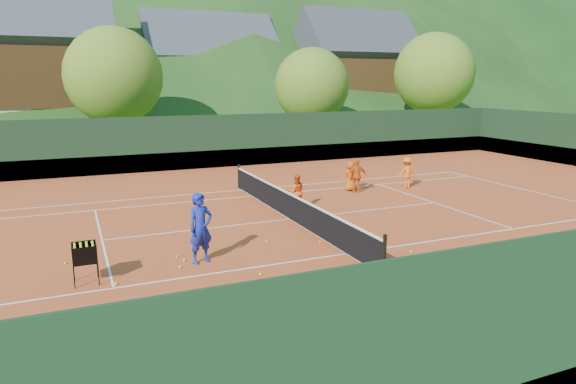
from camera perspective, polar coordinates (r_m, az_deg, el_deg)
name	(u,v)px	position (r m, az deg, el deg)	size (l,w,h in m)	color
ground	(290,220)	(18.48, 0.25, -3.08)	(400.00, 400.00, 0.00)	#31551A
clay_court	(290,219)	(18.47, 0.25, -3.05)	(40.00, 24.00, 0.02)	#BC451E
coach	(201,228)	(14.08, -9.68, -3.98)	(0.71, 0.47, 1.94)	#172498
student_a	(296,192)	(19.74, 0.93, 0.02)	(0.67, 0.52, 1.37)	#FE5716
student_b	(357,176)	(22.90, 7.67, 1.78)	(0.88, 0.37, 1.50)	#E15D14
student_c	(351,176)	(23.23, 6.98, 1.76)	(0.66, 0.43, 1.35)	#CD5312
student_d	(407,173)	(24.32, 13.07, 2.12)	(0.94, 0.54, 1.45)	orange
tennis_ball_1	(65,263)	(15.26, -23.54, -7.27)	(0.07, 0.07, 0.07)	yellow
tennis_ball_2	(269,298)	(11.93, -2.12, -11.65)	(0.07, 0.07, 0.07)	yellow
tennis_ball_3	(116,284)	(13.35, -18.56, -9.64)	(0.07, 0.07, 0.07)	yellow
tennis_ball_4	(184,260)	(14.53, -11.44, -7.42)	(0.07, 0.07, 0.07)	yellow
tennis_ball_5	(385,277)	(13.32, 10.74, -9.24)	(0.07, 0.07, 0.07)	yellow
tennis_ball_6	(404,334)	(10.61, 12.74, -15.15)	(0.07, 0.07, 0.07)	yellow
tennis_ball_7	(249,285)	(12.62, -4.36, -10.29)	(0.07, 0.07, 0.07)	yellow
tennis_ball_8	(177,257)	(14.85, -12.24, -7.02)	(0.07, 0.07, 0.07)	yellow
tennis_ball_10	(564,280)	(14.56, 28.30, -8.65)	(0.07, 0.07, 0.07)	yellow
tennis_ball_11	(425,243)	(16.28, 14.97, -5.45)	(0.07, 0.07, 0.07)	yellow
tennis_ball_12	(180,267)	(14.04, -11.89, -8.15)	(0.07, 0.07, 0.07)	yellow
tennis_ball_13	(267,241)	(15.91, -2.39, -5.44)	(0.07, 0.07, 0.07)	yellow
tennis_ball_14	(369,288)	(12.56, 9.04, -10.54)	(0.07, 0.07, 0.07)	yellow
tennis_ball_15	(261,274)	(13.29, -3.07, -9.09)	(0.07, 0.07, 0.07)	yellow
tennis_ball_16	(411,251)	(15.36, 13.52, -6.43)	(0.07, 0.07, 0.07)	yellow
tennis_ball_17	(454,250)	(15.83, 17.95, -6.14)	(0.07, 0.07, 0.07)	yellow
tennis_ball_18	(349,281)	(12.94, 6.74, -9.76)	(0.07, 0.07, 0.07)	yellow
tennis_ball_19	(304,371)	(9.25, 1.84, -19.23)	(0.07, 0.07, 0.07)	yellow
tennis_ball_20	(158,307)	(11.81, -14.24, -12.30)	(0.07, 0.07, 0.07)	yellow
tennis_ball_23	(320,242)	(15.81, 3.59, -5.56)	(0.07, 0.07, 0.07)	yellow
court_lines	(290,219)	(18.47, 0.25, -3.01)	(23.83, 11.03, 0.00)	white
tennis_net	(290,206)	(18.35, 0.25, -1.52)	(0.10, 12.07, 1.10)	black
perimeter_fence	(290,185)	(18.18, 0.25, 0.78)	(40.40, 24.24, 3.00)	black
ball_hopper	(84,254)	(13.50, -21.68, -6.41)	(0.57, 0.57, 1.00)	black
chalet_left	(23,71)	(46.45, -27.39, 11.85)	(13.80, 9.93, 12.92)	beige
chalet_mid	(209,80)	(52.02, -8.80, 12.22)	(12.65, 8.82, 11.45)	beige
chalet_right	(354,77)	(53.68, 7.31, 12.55)	(11.50, 8.82, 11.91)	beige
tree_b	(114,76)	(36.48, -18.75, 12.10)	(6.40, 6.40, 8.40)	#3F2A19
tree_c	(312,86)	(39.26, 2.68, 11.74)	(5.60, 5.60, 7.35)	#422B1A
tree_d	(434,73)	(46.56, 15.89, 12.58)	(6.80, 6.80, 8.93)	#3C2818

